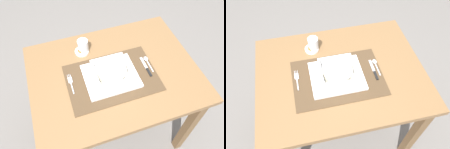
# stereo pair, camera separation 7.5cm
# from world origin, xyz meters

# --- Properties ---
(ground_plane) EXTENTS (6.00, 6.00, 0.00)m
(ground_plane) POSITION_xyz_m (0.00, 0.00, 0.00)
(ground_plane) COLOR slate
(dining_table) EXTENTS (0.90, 0.69, 0.71)m
(dining_table) POSITION_xyz_m (0.00, 0.00, 0.60)
(dining_table) COLOR brown
(dining_table) RESTS_ON ground
(placemat) EXTENTS (0.47, 0.32, 0.00)m
(placemat) POSITION_xyz_m (-0.02, -0.04, 0.71)
(placemat) COLOR #4C3823
(placemat) RESTS_ON dining_table
(serving_plate) EXTENTS (0.28, 0.23, 0.02)m
(serving_plate) POSITION_xyz_m (-0.03, -0.03, 0.72)
(serving_plate) COLOR white
(serving_plate) RESTS_ON placemat
(porridge_bowl) EXTENTS (0.18, 0.18, 0.05)m
(porridge_bowl) POSITION_xyz_m (-0.02, -0.03, 0.75)
(porridge_bowl) COLOR white
(porridge_bowl) RESTS_ON serving_plate
(fork) EXTENTS (0.02, 0.13, 0.00)m
(fork) POSITION_xyz_m (-0.24, 0.00, 0.72)
(fork) COLOR silver
(fork) RESTS_ON placemat
(spoon) EXTENTS (0.02, 0.11, 0.01)m
(spoon) POSITION_xyz_m (0.20, 0.01, 0.72)
(spoon) COLOR silver
(spoon) RESTS_ON placemat
(butter_knife) EXTENTS (0.01, 0.14, 0.01)m
(butter_knife) POSITION_xyz_m (0.18, -0.04, 0.72)
(butter_knife) COLOR black
(butter_knife) RESTS_ON placemat
(drinking_glass) EXTENTS (0.06, 0.06, 0.08)m
(drinking_glass) POSITION_xyz_m (-0.12, 0.20, 0.75)
(drinking_glass) COLOR white
(drinking_glass) RESTS_ON dining_table
(condiment_saucer) EXTENTS (0.08, 0.08, 0.04)m
(condiment_saucer) POSITION_xyz_m (-0.13, 0.20, 0.72)
(condiment_saucer) COLOR white
(condiment_saucer) RESTS_ON dining_table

